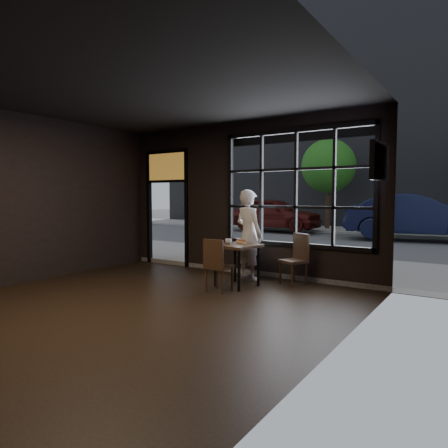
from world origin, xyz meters
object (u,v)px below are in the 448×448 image
Objects in this scene: cafe_table at (237,265)px; navy_car at (415,216)px; man at (249,235)px; chair_near at (219,265)px.

navy_car is at bearing 89.11° from cafe_table.
cafe_table is at bearing 118.48° from man.
chair_near is 0.19× the size of navy_car.
navy_car is at bearing -83.19° from man.
chair_near is at bearing 111.24° from man.
chair_near is (-0.05, -0.50, 0.07)m from cafe_table.
navy_car reaches higher than chair_near.
navy_car is at bearing -99.28° from chair_near.
chair_near reaches higher than cafe_table.
man is 9.39m from navy_car.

